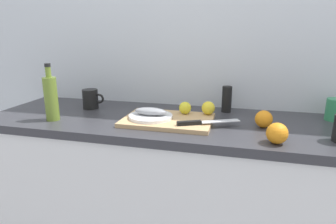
{
  "coord_description": "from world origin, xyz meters",
  "views": [
    {
      "loc": [
        0.27,
        -1.34,
        1.32
      ],
      "look_at": [
        -0.06,
        -0.05,
        0.95
      ],
      "focal_mm": 30.99,
      "sensor_mm": 36.0,
      "label": 1
    }
  ],
  "objects_px": {
    "olive_oil_bottle": "(51,98)",
    "pepper_mill": "(227,99)",
    "white_plate": "(151,116)",
    "lemon_0": "(185,108)",
    "fish_fillet": "(151,111)",
    "orange_0": "(277,133)",
    "chef_knife": "(201,122)",
    "coffee_mug_1": "(336,110)",
    "coffee_mug_2": "(91,99)",
    "cutting_board": "(168,120)"
  },
  "relations": [
    {
      "from": "olive_oil_bottle",
      "to": "pepper_mill",
      "type": "bearing_deg",
      "value": 23.99
    },
    {
      "from": "white_plate",
      "to": "lemon_0",
      "type": "height_order",
      "value": "lemon_0"
    },
    {
      "from": "white_plate",
      "to": "fish_fillet",
      "type": "xyz_separation_m",
      "value": [
        0.0,
        0.0,
        0.03
      ]
    },
    {
      "from": "white_plate",
      "to": "pepper_mill",
      "type": "distance_m",
      "value": 0.44
    },
    {
      "from": "fish_fillet",
      "to": "lemon_0",
      "type": "xyz_separation_m",
      "value": [
        0.15,
        0.11,
        -0.0
      ]
    },
    {
      "from": "white_plate",
      "to": "orange_0",
      "type": "relative_size",
      "value": 2.54
    },
    {
      "from": "chef_knife",
      "to": "coffee_mug_1",
      "type": "distance_m",
      "value": 0.69
    },
    {
      "from": "pepper_mill",
      "to": "white_plate",
      "type": "bearing_deg",
      "value": -140.95
    },
    {
      "from": "fish_fillet",
      "to": "coffee_mug_2",
      "type": "distance_m",
      "value": 0.44
    },
    {
      "from": "olive_oil_bottle",
      "to": "orange_0",
      "type": "bearing_deg",
      "value": -3.3
    },
    {
      "from": "coffee_mug_2",
      "to": "pepper_mill",
      "type": "distance_m",
      "value": 0.76
    },
    {
      "from": "white_plate",
      "to": "fish_fillet",
      "type": "relative_size",
      "value": 1.33
    },
    {
      "from": "white_plate",
      "to": "coffee_mug_2",
      "type": "distance_m",
      "value": 0.44
    },
    {
      "from": "cutting_board",
      "to": "white_plate",
      "type": "relative_size",
      "value": 2.0
    },
    {
      "from": "orange_0",
      "to": "coffee_mug_2",
      "type": "bearing_deg",
      "value": 162.26
    },
    {
      "from": "coffee_mug_2",
      "to": "lemon_0",
      "type": "bearing_deg",
      "value": -4.97
    },
    {
      "from": "cutting_board",
      "to": "orange_0",
      "type": "relative_size",
      "value": 5.08
    },
    {
      "from": "fish_fillet",
      "to": "coffee_mug_2",
      "type": "xyz_separation_m",
      "value": [
        -0.41,
        0.16,
        0.0
      ]
    },
    {
      "from": "fish_fillet",
      "to": "orange_0",
      "type": "relative_size",
      "value": 1.9
    },
    {
      "from": "white_plate",
      "to": "olive_oil_bottle",
      "type": "bearing_deg",
      "value": -169.63
    },
    {
      "from": "white_plate",
      "to": "fish_fillet",
      "type": "distance_m",
      "value": 0.03
    },
    {
      "from": "lemon_0",
      "to": "pepper_mill",
      "type": "bearing_deg",
      "value": 39.83
    },
    {
      "from": "cutting_board",
      "to": "pepper_mill",
      "type": "xyz_separation_m",
      "value": [
        0.26,
        0.26,
        0.06
      ]
    },
    {
      "from": "chef_knife",
      "to": "pepper_mill",
      "type": "bearing_deg",
      "value": 48.12
    },
    {
      "from": "coffee_mug_1",
      "to": "coffee_mug_2",
      "type": "distance_m",
      "value": 1.28
    },
    {
      "from": "cutting_board",
      "to": "coffee_mug_1",
      "type": "bearing_deg",
      "value": 16.46
    },
    {
      "from": "white_plate",
      "to": "orange_0",
      "type": "height_order",
      "value": "orange_0"
    },
    {
      "from": "lemon_0",
      "to": "coffee_mug_1",
      "type": "height_order",
      "value": "coffee_mug_1"
    },
    {
      "from": "chef_knife",
      "to": "pepper_mill",
      "type": "xyz_separation_m",
      "value": [
        0.09,
        0.32,
        0.04
      ]
    },
    {
      "from": "chef_knife",
      "to": "lemon_0",
      "type": "relative_size",
      "value": 4.45
    },
    {
      "from": "cutting_board",
      "to": "white_plate",
      "type": "distance_m",
      "value": 0.09
    },
    {
      "from": "coffee_mug_2",
      "to": "orange_0",
      "type": "distance_m",
      "value": 1.01
    },
    {
      "from": "white_plate",
      "to": "olive_oil_bottle",
      "type": "relative_size",
      "value": 0.76
    },
    {
      "from": "fish_fillet",
      "to": "pepper_mill",
      "type": "distance_m",
      "value": 0.44
    },
    {
      "from": "chef_knife",
      "to": "coffee_mug_1",
      "type": "xyz_separation_m",
      "value": [
        0.62,
        0.29,
        0.02
      ]
    },
    {
      "from": "cutting_board",
      "to": "olive_oil_bottle",
      "type": "xyz_separation_m",
      "value": [
        -0.56,
        -0.11,
        0.1
      ]
    },
    {
      "from": "orange_0",
      "to": "chef_knife",
      "type": "bearing_deg",
      "value": 161.1
    },
    {
      "from": "fish_fillet",
      "to": "olive_oil_bottle",
      "type": "bearing_deg",
      "value": -169.63
    },
    {
      "from": "coffee_mug_2",
      "to": "pepper_mill",
      "type": "bearing_deg",
      "value": 8.78
    },
    {
      "from": "cutting_board",
      "to": "coffee_mug_1",
      "type": "relative_size",
      "value": 3.3
    },
    {
      "from": "cutting_board",
      "to": "coffee_mug_2",
      "type": "xyz_separation_m",
      "value": [
        -0.49,
        0.14,
        0.05
      ]
    },
    {
      "from": "white_plate",
      "to": "chef_knife",
      "type": "xyz_separation_m",
      "value": [
        0.25,
        -0.04,
        0.0
      ]
    },
    {
      "from": "coffee_mug_1",
      "to": "coffee_mug_2",
      "type": "bearing_deg",
      "value": -175.97
    },
    {
      "from": "cutting_board",
      "to": "lemon_0",
      "type": "relative_size",
      "value": 6.83
    },
    {
      "from": "pepper_mill",
      "to": "coffee_mug_2",
      "type": "bearing_deg",
      "value": -171.22
    },
    {
      "from": "orange_0",
      "to": "olive_oil_bottle",
      "type": "bearing_deg",
      "value": 176.7
    },
    {
      "from": "white_plate",
      "to": "lemon_0",
      "type": "distance_m",
      "value": 0.19
    },
    {
      "from": "white_plate",
      "to": "coffee_mug_2",
      "type": "relative_size",
      "value": 1.67
    },
    {
      "from": "coffee_mug_1",
      "to": "orange_0",
      "type": "bearing_deg",
      "value": -127.77
    },
    {
      "from": "chef_knife",
      "to": "lemon_0",
      "type": "xyz_separation_m",
      "value": [
        -0.1,
        0.15,
        0.02
      ]
    }
  ]
}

